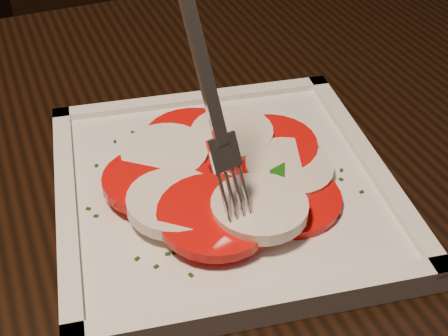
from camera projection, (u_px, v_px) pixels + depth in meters
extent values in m
cube|color=black|center=(269.00, 195.00, 0.54)|extent=(1.20, 0.80, 0.04)
cylinder|color=black|center=(441.00, 163.00, 1.18)|extent=(0.06, 0.06, 0.71)
cube|color=black|center=(158.00, 98.00, 1.18)|extent=(0.44, 0.44, 0.04)
cylinder|color=black|center=(108.00, 281.00, 1.15)|extent=(0.04, 0.04, 0.41)
cylinder|color=black|center=(280.00, 225.00, 1.26)|extent=(0.04, 0.04, 0.41)
cylinder|color=black|center=(62.00, 170.00, 1.40)|extent=(0.04, 0.04, 0.41)
cylinder|color=black|center=(209.00, 131.00, 1.52)|extent=(0.04, 0.04, 0.41)
cube|color=white|center=(224.00, 190.00, 0.50)|extent=(0.30, 0.30, 0.01)
cylinder|color=#E50507|center=(287.00, 198.00, 0.48)|extent=(0.08, 0.08, 0.01)
cylinder|color=white|center=(289.00, 169.00, 0.50)|extent=(0.07, 0.07, 0.02)
cylinder|color=#E50507|center=(267.00, 147.00, 0.52)|extent=(0.08, 0.08, 0.01)
cylinder|color=white|center=(232.00, 135.00, 0.53)|extent=(0.07, 0.07, 0.01)
cylinder|color=#E50507|center=(194.00, 139.00, 0.53)|extent=(0.08, 0.08, 0.01)
cylinder|color=white|center=(165.00, 154.00, 0.51)|extent=(0.07, 0.07, 0.02)
cylinder|color=#E50507|center=(156.00, 180.00, 0.48)|extent=(0.08, 0.08, 0.01)
cylinder|color=white|center=(175.00, 203.00, 0.46)|extent=(0.07, 0.07, 0.01)
cylinder|color=#E50507|center=(215.00, 216.00, 0.45)|extent=(0.08, 0.08, 0.01)
cylinder|color=white|center=(259.00, 207.00, 0.45)|extent=(0.07, 0.07, 0.01)
cube|color=#175F10|center=(220.00, 211.00, 0.45)|extent=(0.03, 0.03, 0.01)
cube|color=#175F10|center=(268.00, 158.00, 0.50)|extent=(0.03, 0.03, 0.00)
cube|color=#175F10|center=(278.00, 163.00, 0.50)|extent=(0.03, 0.04, 0.00)
cube|color=#175F10|center=(179.00, 225.00, 0.44)|extent=(0.03, 0.03, 0.00)
cube|color=#175F10|center=(229.00, 232.00, 0.44)|extent=(0.01, 0.03, 0.00)
cube|color=#175F10|center=(247.00, 231.00, 0.44)|extent=(0.02, 0.03, 0.00)
cube|color=#175F10|center=(180.00, 143.00, 0.52)|extent=(0.02, 0.04, 0.01)
cube|color=#175F10|center=(170.00, 192.00, 0.47)|extent=(0.04, 0.03, 0.00)
cube|color=#175F10|center=(283.00, 192.00, 0.47)|extent=(0.03, 0.02, 0.00)
cube|color=#175F10|center=(214.00, 144.00, 0.52)|extent=(0.03, 0.02, 0.00)
cube|color=#12390A|center=(172.00, 126.00, 0.56)|extent=(0.00, 0.00, 0.00)
cube|color=#12390A|center=(137.00, 259.00, 0.43)|extent=(0.00, 0.00, 0.00)
cube|color=#12390A|center=(341.00, 179.00, 0.50)|extent=(0.00, 0.00, 0.00)
cube|color=#12390A|center=(135.00, 148.00, 0.53)|extent=(0.00, 0.00, 0.00)
cube|color=#12390A|center=(109.00, 192.00, 0.49)|extent=(0.00, 0.00, 0.00)
cube|color=#12390A|center=(96.00, 216.00, 0.47)|extent=(0.00, 0.00, 0.00)
cube|color=#12390A|center=(168.00, 254.00, 0.44)|extent=(0.00, 0.00, 0.00)
cube|color=#12390A|center=(133.00, 132.00, 0.55)|extent=(0.00, 0.00, 0.00)
cube|color=#12390A|center=(311.00, 136.00, 0.54)|extent=(0.00, 0.00, 0.00)
cube|color=#12390A|center=(362.00, 192.00, 0.49)|extent=(0.00, 0.00, 0.00)
cube|color=#12390A|center=(338.00, 216.00, 0.47)|extent=(0.00, 0.00, 0.00)
cube|color=#12390A|center=(341.00, 170.00, 0.51)|extent=(0.00, 0.00, 0.00)
cube|color=#12390A|center=(108.00, 196.00, 0.48)|extent=(0.00, 0.00, 0.00)
cube|color=#12390A|center=(113.00, 177.00, 0.50)|extent=(0.00, 0.00, 0.00)
cube|color=#12390A|center=(191.00, 275.00, 0.42)|extent=(0.00, 0.00, 0.00)
cube|color=#12390A|center=(88.00, 209.00, 0.47)|extent=(0.00, 0.00, 0.00)
cube|color=#12390A|center=(156.00, 267.00, 0.43)|extent=(0.00, 0.00, 0.00)
cube|color=#12390A|center=(115.00, 142.00, 0.54)|extent=(0.00, 0.00, 0.00)
cube|color=#12390A|center=(174.00, 252.00, 0.44)|extent=(0.00, 0.00, 0.00)
cube|color=#12390A|center=(96.00, 166.00, 0.51)|extent=(0.00, 0.00, 0.00)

